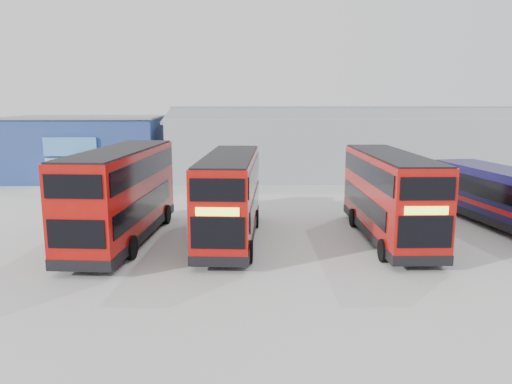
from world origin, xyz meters
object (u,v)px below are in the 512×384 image
object	(u,v)px
maintenance_shed	(346,144)
double_decker_left	(122,196)
double_decker_right	(389,197)
panel_van	(61,172)
double_decker_centre	(230,198)
single_decker_blue	(512,201)
office_block	(87,147)

from	to	relation	value
maintenance_shed	double_decker_left	size ratio (longest dim) A/B	2.96
double_decker_right	panel_van	bearing A→B (deg)	144.45
double_decker_centre	panel_van	size ratio (longest dim) A/B	1.85
double_decker_centre	single_decker_blue	distance (m)	14.09
maintenance_shed	double_decker_left	bearing A→B (deg)	-124.31
office_block	single_decker_blue	world-z (taller)	office_block
double_decker_left	single_decker_blue	distance (m)	19.00
maintenance_shed	panel_van	distance (m)	23.63
double_decker_left	panel_van	bearing A→B (deg)	-56.26
double_decker_left	panel_van	size ratio (longest dim) A/B	1.98
office_block	double_decker_left	xyz separation A→B (m)	(7.43, -19.34, -0.45)
double_decker_left	panel_van	xyz separation A→B (m)	(-8.08, 14.78, -0.94)
maintenance_shed	double_decker_centre	bearing A→B (deg)	-114.45
double_decker_left	single_decker_blue	bearing A→B (deg)	-170.04
double_decker_left	single_decker_blue	size ratio (longest dim) A/B	0.92
double_decker_centre	double_decker_right	bearing A→B (deg)	3.67
maintenance_shed	double_decker_left	world-z (taller)	maintenance_shed
single_decker_blue	panel_van	xyz separation A→B (m)	(-27.00, 13.16, -0.28)
office_block	double_decker_centre	xyz separation A→B (m)	(12.35, -19.23, -0.59)
double_decker_left	office_block	bearing A→B (deg)	-63.92
maintenance_shed	double_decker_right	world-z (taller)	maintenance_shed
double_decker_centre	panel_van	world-z (taller)	double_decker_centre
office_block	single_decker_blue	xyz separation A→B (m)	(26.35, -17.72, -1.11)
double_decker_centre	double_decker_right	world-z (taller)	double_decker_right
double_decker_right	single_decker_blue	bearing A→B (deg)	13.55
maintenance_shed	office_block	bearing A→B (deg)	-174.79
single_decker_blue	maintenance_shed	bearing A→B (deg)	-85.51
double_decker_centre	panel_van	xyz separation A→B (m)	(-13.00, 14.67, -0.80)
maintenance_shed	single_decker_blue	size ratio (longest dim) A/B	2.74
maintenance_shed	double_decker_right	distance (m)	21.42
maintenance_shed	double_decker_centre	world-z (taller)	maintenance_shed
single_decker_blue	double_decker_right	bearing A→B (deg)	5.29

